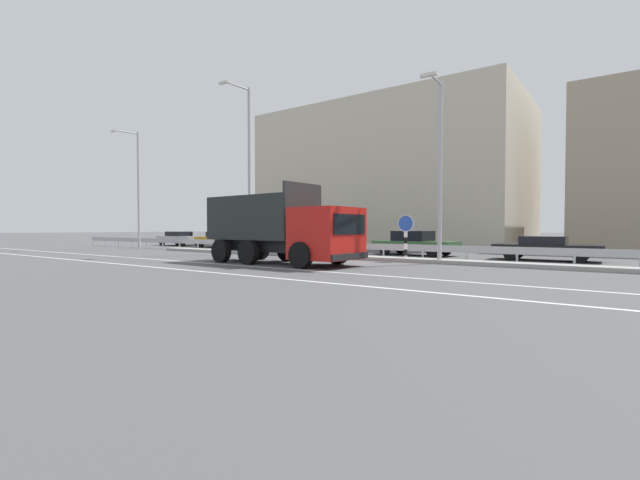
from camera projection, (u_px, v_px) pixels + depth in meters
ground_plane at (354, 263)px, 19.35m from camera, size 320.00×320.00×0.00m
lane_strip_0 at (251, 266)px, 17.56m from camera, size 59.26×0.16×0.01m
lane_strip_1 at (201, 271)px, 15.49m from camera, size 59.26×0.16×0.01m
median_island at (375, 258)px, 21.02m from camera, size 32.59×1.10×0.18m
median_guardrail at (384, 248)px, 21.72m from camera, size 59.26×0.09×0.78m
dump_truck at (297, 235)px, 18.38m from camera, size 7.60×3.01×3.49m
median_road_sign at (406, 237)px, 20.05m from camera, size 0.79×0.16×2.19m
street_lamp_0 at (137, 184)px, 32.59m from camera, size 0.71×2.02×8.92m
street_lamp_1 at (248, 163)px, 25.66m from camera, size 0.70×2.15×10.02m
street_lamp_2 at (439, 162)px, 18.71m from camera, size 0.71×1.83×8.04m
parked_car_0 at (180, 238)px, 38.37m from camera, size 4.88×1.85×1.28m
parked_car_1 at (220, 239)px, 34.82m from camera, size 4.58×2.11×1.28m
parked_car_2 at (275, 240)px, 31.80m from camera, size 4.71×2.08×1.35m
parked_car_3 at (327, 241)px, 28.38m from camera, size 4.06×1.98×1.40m
parked_car_4 at (415, 243)px, 24.82m from camera, size 4.89×2.30×1.42m
parked_car_5 at (546, 248)px, 20.69m from camera, size 4.74×2.12×1.19m
background_building_0 at (395, 179)px, 42.51m from camera, size 23.90×15.03×12.94m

